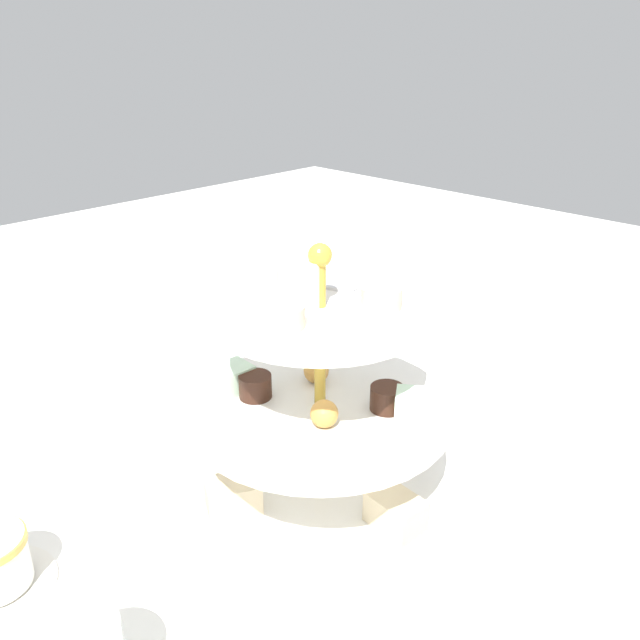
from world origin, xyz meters
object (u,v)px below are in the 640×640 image
butter_knife_left (606,445)px  tiered_serving_stand (320,425)px  butter_knife_right (58,426)px  water_glass_tall_right (302,321)px

butter_knife_left → tiered_serving_stand: bearing=94.8°
butter_knife_left → butter_knife_right: bearing=76.5°
water_glass_tall_right → butter_knife_right: 0.32m
tiered_serving_stand → butter_knife_right: size_ratio=1.71×
butter_knife_right → butter_knife_left: bearing=102.2°
tiered_serving_stand → water_glass_tall_right: tiered_serving_stand is taller
tiered_serving_stand → butter_knife_left: (-0.16, -0.27, -0.08)m
butter_knife_left → butter_knife_right: size_ratio=1.00×
water_glass_tall_right → butter_knife_left: 0.39m
water_glass_tall_right → butter_knife_left: water_glass_tall_right is taller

